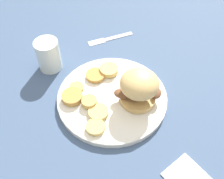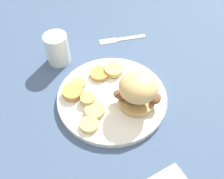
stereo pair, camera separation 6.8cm
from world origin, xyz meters
name	(u,v)px [view 2 (the right image)]	position (x,y,z in m)	size (l,w,h in m)	color
ground_plane	(112,99)	(0.00, 0.00, 0.00)	(4.00, 4.00, 0.00)	#3D5170
dinner_plate	(112,97)	(0.00, 0.00, 0.01)	(0.30, 0.30, 0.02)	white
sandwich	(138,91)	(0.07, -0.02, 0.07)	(0.13, 0.10, 0.10)	tan
potato_round_0	(88,99)	(-0.06, -0.02, 0.03)	(0.04, 0.04, 0.02)	tan
potato_round_1	(89,124)	(-0.05, -0.10, 0.02)	(0.05, 0.05, 0.01)	#DBB766
potato_round_2	(72,93)	(-0.11, 0.00, 0.03)	(0.06, 0.06, 0.02)	#BC8942
potato_round_3	(115,70)	(0.00, 0.09, 0.03)	(0.05, 0.05, 0.02)	#DBB766
potato_round_4	(95,110)	(-0.04, -0.05, 0.02)	(0.05, 0.05, 0.01)	#DBB766
potato_round_5	(79,84)	(-0.09, 0.03, 0.02)	(0.04, 0.04, 0.01)	tan
potato_round_6	(100,74)	(-0.04, 0.07, 0.02)	(0.05, 0.05, 0.01)	#BC8942
fork	(122,39)	(0.02, 0.26, 0.00)	(0.16, 0.06, 0.00)	silver
drinking_glass	(57,49)	(-0.17, 0.14, 0.05)	(0.07, 0.07, 0.09)	silver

